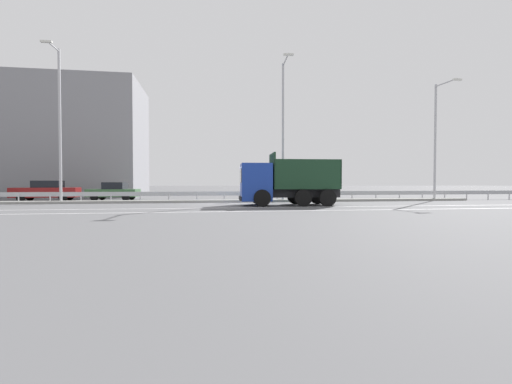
# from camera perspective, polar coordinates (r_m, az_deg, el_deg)

# --- Properties ---
(ground_plane) EXTENTS (320.00, 320.00, 0.00)m
(ground_plane) POSITION_cam_1_polar(r_m,az_deg,el_deg) (23.49, -4.91, -2.00)
(ground_plane) COLOR #565659
(lane_strip_0) EXTENTS (71.65, 0.16, 0.01)m
(lane_strip_0) POSITION_cam_1_polar(r_m,az_deg,el_deg) (20.43, 6.83, -2.52)
(lane_strip_0) COLOR silver
(lane_strip_0) RESTS_ON ground_plane
(lane_strip_1) EXTENTS (71.65, 0.16, 0.01)m
(lane_strip_1) POSITION_cam_1_polar(r_m,az_deg,el_deg) (17.96, 8.99, -3.07)
(lane_strip_1) COLOR silver
(lane_strip_1) RESTS_ON ground_plane
(median_island) EXTENTS (39.41, 1.10, 0.18)m
(median_island) POSITION_cam_1_polar(r_m,az_deg,el_deg) (25.70, -5.21, -1.50)
(median_island) COLOR gray
(median_island) RESTS_ON ground_plane
(median_guardrail) EXTENTS (71.65, 0.09, 0.78)m
(median_guardrail) POSITION_cam_1_polar(r_m,az_deg,el_deg) (26.57, -5.32, -0.36)
(median_guardrail) COLOR #9EA0A5
(median_guardrail) RESTS_ON ground_plane
(dump_truck) EXTENTS (6.47, 3.03, 3.33)m
(dump_truck) POSITION_cam_1_polar(r_m,az_deg,el_deg) (21.98, 3.35, 1.20)
(dump_truck) COLOR #19389E
(dump_truck) RESTS_ON ground_plane
(median_road_sign) EXTENTS (0.82, 0.16, 2.61)m
(median_road_sign) POSITION_cam_1_polar(r_m,az_deg,el_deg) (25.81, -1.54, 1.44)
(median_road_sign) COLOR white
(median_road_sign) RESTS_ON ground_plane
(street_lamp_1) EXTENTS (0.70, 1.98, 10.75)m
(street_lamp_1) POSITION_cam_1_polar(r_m,az_deg,el_deg) (27.83, -29.99, 10.42)
(street_lamp_1) COLOR #ADADB2
(street_lamp_1) RESTS_ON ground_plane
(street_lamp_2) EXTENTS (0.71, 2.67, 10.53)m
(street_lamp_2) POSITION_cam_1_polar(r_m,az_deg,el_deg) (26.52, 4.58, 11.01)
(street_lamp_2) COLOR #ADADB2
(street_lamp_2) RESTS_ON ground_plane
(street_lamp_3) EXTENTS (0.72, 2.37, 9.47)m
(street_lamp_3) POSITION_cam_1_polar(r_m,az_deg,el_deg) (31.76, 27.91, 8.21)
(street_lamp_3) COLOR #ADADB2
(street_lamp_3) RESTS_ON ground_plane
(parked_car_2) EXTENTS (4.86, 2.20, 1.62)m
(parked_car_2) POSITION_cam_1_polar(r_m,az_deg,el_deg) (31.91, -31.54, 0.16)
(parked_car_2) COLOR maroon
(parked_car_2) RESTS_ON ground_plane
(parked_car_3) EXTENTS (4.02, 2.19, 1.50)m
(parked_car_3) POSITION_cam_1_polar(r_m,az_deg,el_deg) (30.74, -22.58, 0.10)
(parked_car_3) COLOR #335B33
(parked_car_3) RESTS_ON ground_plane
(background_building_0) EXTENTS (16.77, 9.50, 11.94)m
(background_building_0) POSITION_cam_1_polar(r_m,az_deg,el_deg) (42.03, -29.91, 7.50)
(background_building_0) COLOR gray
(background_building_0) RESTS_ON ground_plane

